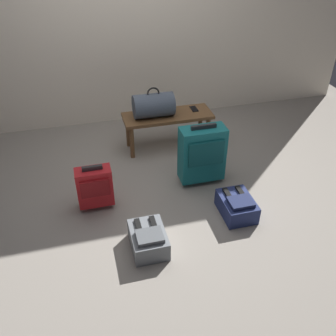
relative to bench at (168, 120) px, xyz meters
The scene contains 9 objects.
ground_plane 0.87m from the bench, 113.37° to the right, with size 6.60×6.60×0.00m, color gray.
back_wall 1.40m from the bench, 110.17° to the left, with size 6.00×0.10×2.80m, color silver.
bench is the anchor object (origin of this frame).
duffel_bag_slate 0.25m from the bench, behind, with size 0.44×0.26×0.34m.
cell_phone 0.34m from the bench, ahead, with size 0.07×0.14×0.01m.
suitcase_upright_teal 0.76m from the bench, 78.38° to the right, with size 0.44×0.23×0.65m.
suitcase_small_red 1.28m from the bench, 135.85° to the right, with size 0.32×0.19×0.46m.
backpack_navy 1.37m from the bench, 76.82° to the right, with size 0.28×0.38×0.21m.
backpack_grey 1.63m from the bench, 110.23° to the right, with size 0.28×0.38×0.21m.
Camera 1 is at (-0.63, -2.90, 2.30)m, focal length 39.87 mm.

